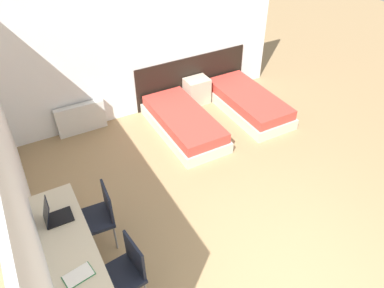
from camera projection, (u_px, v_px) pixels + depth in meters
The scene contains 12 objects.
wall_back at pixel (136, 46), 6.64m from camera, with size 5.78×0.05×2.70m.
wall_left at pixel (12, 163), 4.16m from camera, with size 0.05×5.50×2.70m.
headboard_panel at pixel (192, 78), 7.59m from camera, with size 2.43×0.03×0.92m.
bed_near_window at pixel (184, 123), 6.80m from camera, with size 0.89×1.92×0.39m.
bed_near_door at pixel (248, 103), 7.35m from camera, with size 0.89×1.92×0.39m.
nightstand at pixel (197, 91), 7.56m from camera, with size 0.47×0.36×0.53m.
radiator at pixel (81, 118), 6.75m from camera, with size 0.88×0.12×0.56m.
desk at pixel (71, 253), 4.14m from camera, with size 0.51×1.83×0.75m.
chair_near_laptop at pixel (98, 215), 4.67m from camera, with size 0.48×0.48×0.89m.
chair_near_notebook at pixel (124, 271), 4.04m from camera, with size 0.50×0.50×0.89m.
laptop at pixel (55, 216), 4.25m from camera, with size 0.31×0.24×0.31m.
open_notebook at pixel (78, 275), 3.72m from camera, with size 0.32×0.23×0.02m.
Camera 1 is at (-2.18, -1.47, 4.09)m, focal length 35.00 mm.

